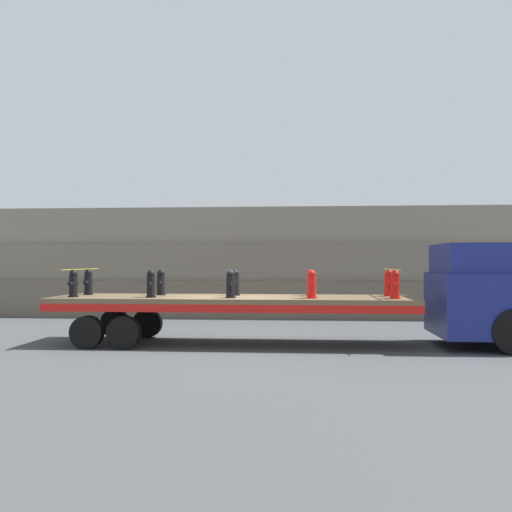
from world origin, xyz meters
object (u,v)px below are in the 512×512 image
at_px(fire_hydrant_black_far_0, 88,282).
at_px(fire_hydrant_red_far_4, 389,283).
at_px(fire_hydrant_black_far_1, 161,283).
at_px(truck_cab, 483,295).
at_px(fire_hydrant_black_near_0, 73,284).
at_px(fire_hydrant_red_near_3, 312,285).
at_px(fire_hydrant_black_near_1, 151,284).
at_px(fire_hydrant_black_far_2, 235,283).
at_px(fire_hydrant_red_near_4, 395,285).
at_px(fire_hydrant_black_near_2, 230,284).
at_px(fire_hydrant_red_far_3, 311,283).
at_px(flatbed_trailer, 209,305).

relative_size(fire_hydrant_black_far_0, fire_hydrant_red_far_4, 1.00).
bearing_deg(fire_hydrant_black_far_1, truck_cab, -3.51).
height_order(fire_hydrant_black_near_0, fire_hydrant_red_near_3, same).
distance_m(fire_hydrant_black_near_1, fire_hydrant_red_far_4, 6.37).
distance_m(fire_hydrant_black_far_2, fire_hydrant_red_near_3, 2.34).
bearing_deg(truck_cab, fire_hydrant_black_near_0, -177.17).
bearing_deg(fire_hydrant_red_near_3, fire_hydrant_red_near_4, 0.00).
bearing_deg(truck_cab, fire_hydrant_black_far_0, 177.17).
xyz_separation_m(truck_cab, fire_hydrant_black_far_0, (-10.69, 0.53, 0.27)).
relative_size(truck_cab, fire_hydrant_black_far_1, 3.80).
height_order(fire_hydrant_red_near_3, fire_hydrant_red_near_4, same).
bearing_deg(fire_hydrant_black_near_2, fire_hydrant_black_far_2, 90.00).
height_order(fire_hydrant_black_far_2, fire_hydrant_red_far_4, same).
xyz_separation_m(fire_hydrant_black_far_0, fire_hydrant_red_far_3, (6.28, 0.00, 0.00)).
xyz_separation_m(fire_hydrant_black_far_2, fire_hydrant_red_far_4, (4.19, 0.00, 0.00)).
bearing_deg(fire_hydrant_red_far_4, fire_hydrant_black_far_0, 180.00).
xyz_separation_m(fire_hydrant_black_far_1, fire_hydrant_black_far_2, (2.09, 0.00, 0.00)).
xyz_separation_m(fire_hydrant_black_far_0, fire_hydrant_red_near_4, (8.37, -1.06, 0.00)).
bearing_deg(fire_hydrant_black_far_1, fire_hydrant_black_far_2, 0.00).
height_order(flatbed_trailer, fire_hydrant_black_near_1, fire_hydrant_black_near_1).
bearing_deg(fire_hydrant_red_near_3, flatbed_trailer, 169.07).
distance_m(fire_hydrant_red_far_3, fire_hydrant_red_far_4, 2.09).
bearing_deg(fire_hydrant_red_near_4, fire_hydrant_red_far_4, 90.00).
height_order(flatbed_trailer, fire_hydrant_black_far_1, fire_hydrant_black_far_1).
xyz_separation_m(flatbed_trailer, fire_hydrant_black_far_0, (-3.55, 0.53, 0.59)).
bearing_deg(flatbed_trailer, fire_hydrant_black_far_2, 39.48).
bearing_deg(fire_hydrant_red_near_4, truck_cab, 12.83).
relative_size(fire_hydrant_black_near_0, fire_hydrant_red_near_3, 1.00).
height_order(truck_cab, fire_hydrant_black_far_2, truck_cab).
bearing_deg(flatbed_trailer, fire_hydrant_black_near_1, -160.01).
xyz_separation_m(fire_hydrant_black_far_1, fire_hydrant_red_far_4, (6.28, 0.00, 0.00)).
height_order(fire_hydrant_black_near_1, fire_hydrant_black_near_2, same).
distance_m(fire_hydrant_black_near_0, fire_hydrant_black_far_2, 4.32).
relative_size(fire_hydrant_black_near_0, fire_hydrant_black_far_2, 1.00).
height_order(flatbed_trailer, fire_hydrant_black_far_2, fire_hydrant_black_far_2).
height_order(fire_hydrant_black_near_1, fire_hydrant_red_far_4, same).
bearing_deg(fire_hydrant_black_near_2, fire_hydrant_black_far_1, 153.22).
bearing_deg(fire_hydrant_red_near_4, fire_hydrant_black_near_0, 180.00).
bearing_deg(fire_hydrant_black_far_2, fire_hydrant_black_far_1, 180.00).
xyz_separation_m(truck_cab, fire_hydrant_black_far_2, (-6.51, 0.53, 0.27)).
bearing_deg(truck_cab, fire_hydrant_black_far_1, 176.49).
bearing_deg(fire_hydrant_red_near_3, fire_hydrant_black_near_2, 180.00).
bearing_deg(fire_hydrant_red_far_3, truck_cab, -6.83).
bearing_deg(truck_cab, fire_hydrant_black_far_2, 175.36).
distance_m(fire_hydrant_black_near_0, fire_hydrant_black_far_1, 2.34).
height_order(fire_hydrant_black_far_0, fire_hydrant_red_near_3, same).
height_order(flatbed_trailer, fire_hydrant_red_near_3, fire_hydrant_red_near_3).
height_order(fire_hydrant_black_far_1, fire_hydrant_red_near_4, same).
bearing_deg(fire_hydrant_black_far_0, fire_hydrant_red_near_4, -7.19).
height_order(truck_cab, fire_hydrant_red_far_4, truck_cab).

